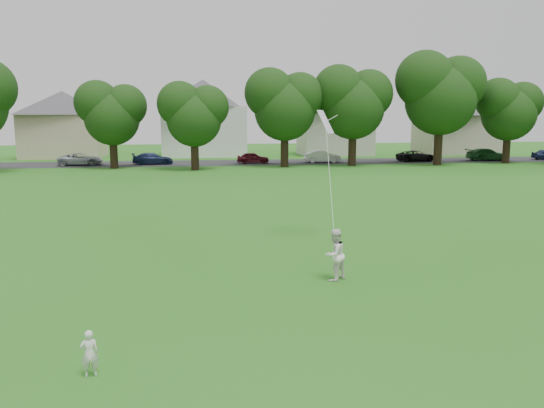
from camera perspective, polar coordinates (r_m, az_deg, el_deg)
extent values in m
plane|color=#256116|center=(13.11, -4.21, -11.53)|extent=(160.00, 160.00, 0.00)
cube|color=#2D2D30|center=(54.43, -7.12, 4.40)|extent=(90.00, 7.00, 0.01)
imported|color=silver|center=(10.49, -19.04, -14.94)|extent=(0.36, 0.27, 0.88)
imported|color=white|center=(15.39, 6.74, -5.43)|extent=(0.93, 0.89, 1.51)
plane|color=white|center=(20.09, 5.78, 8.80)|extent=(0.89, 1.07, 0.86)
cylinder|color=white|center=(17.58, 6.21, 3.17)|extent=(0.01, 0.01, 6.23)
cylinder|color=black|center=(50.37, -16.66, 5.42)|extent=(0.70, 0.70, 3.06)
cylinder|color=black|center=(47.31, -8.30, 5.45)|extent=(0.70, 0.70, 2.99)
cylinder|color=black|center=(49.86, 1.36, 6.05)|extent=(0.74, 0.74, 3.54)
cylinder|color=black|center=(51.54, 8.63, 6.14)|extent=(0.76, 0.76, 3.69)
cylinder|color=black|center=(54.28, 17.44, 6.26)|extent=(0.80, 0.80, 4.23)
cylinder|color=black|center=(59.01, 23.91, 5.66)|extent=(0.72, 0.72, 3.29)
imported|color=#969BA3|center=(54.55, -19.88, 4.55)|extent=(4.29, 2.13, 1.17)
imported|color=#142040|center=(53.56, -12.73, 4.78)|extent=(4.09, 2.02, 1.14)
imported|color=#50101A|center=(53.66, -2.06, 5.00)|extent=(3.32, 1.49, 1.11)
imported|color=silver|center=(54.85, 5.44, 5.12)|extent=(3.79, 1.47, 1.23)
imported|color=black|center=(58.01, 15.23, 5.02)|extent=(4.27, 2.36, 1.13)
imported|color=#194D1F|center=(61.58, 22.12, 4.96)|extent=(4.41, 1.84, 1.27)
cube|color=beige|center=(66.04, -21.42, 6.81)|extent=(8.56, 7.07, 4.86)
pyramid|color=#49474C|center=(66.07, -21.69, 11.23)|extent=(12.35, 12.35, 2.68)
cube|color=white|center=(64.25, -7.31, 7.74)|extent=(9.69, 6.69, 5.79)
pyramid|color=#49474C|center=(64.37, -7.43, 13.15)|extent=(13.98, 13.98, 3.19)
cube|color=beige|center=(66.40, 6.76, 7.67)|extent=(8.37, 6.54, 5.50)
pyramid|color=#49474C|center=(66.48, 6.86, 12.65)|extent=(12.08, 12.08, 3.03)
cube|color=#BBAD9B|center=(72.12, 19.24, 7.08)|extent=(9.43, 6.76, 4.82)
pyramid|color=#49474C|center=(72.14, 19.46, 11.09)|extent=(13.61, 13.61, 2.65)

